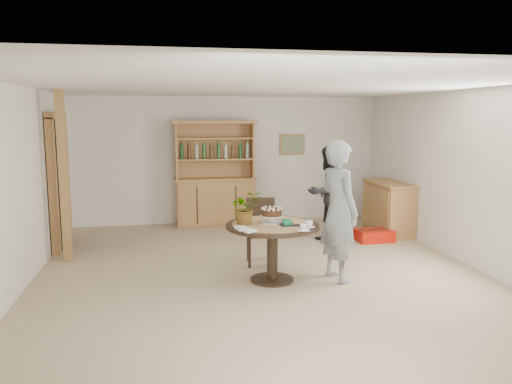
% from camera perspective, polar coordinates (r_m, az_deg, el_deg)
% --- Properties ---
extents(ground, '(7.00, 7.00, 0.00)m').
position_cam_1_polar(ground, '(6.82, 0.71, -9.47)').
color(ground, tan).
rests_on(ground, ground).
extents(room_shell, '(6.04, 7.04, 2.52)m').
position_cam_1_polar(room_shell, '(6.50, 0.75, 5.30)').
color(room_shell, white).
rests_on(room_shell, ground).
extents(doorway, '(0.13, 1.10, 2.18)m').
position_cam_1_polar(doorway, '(8.58, -21.64, 1.27)').
color(doorway, black).
rests_on(doorway, ground).
extents(pine_post, '(0.12, 0.12, 2.50)m').
position_cam_1_polar(pine_post, '(7.74, -21.13, 1.62)').
color(pine_post, '#AB8448').
rests_on(pine_post, ground).
extents(hutch, '(1.62, 0.54, 2.04)m').
position_cam_1_polar(hutch, '(9.75, -4.69, 0.21)').
color(hutch, '#B1824B').
rests_on(hutch, ground).
extents(sideboard, '(0.54, 1.26, 0.94)m').
position_cam_1_polar(sideboard, '(9.41, 14.89, -1.71)').
color(sideboard, '#B1824B').
rests_on(sideboard, ground).
extents(dining_table, '(1.20, 1.20, 0.76)m').
position_cam_1_polar(dining_table, '(6.43, 1.89, -4.98)').
color(dining_table, black).
rests_on(dining_table, ground).
extents(dining_chair, '(0.47, 0.47, 0.95)m').
position_cam_1_polar(dining_chair, '(7.24, 0.56, -3.98)').
color(dining_chair, black).
rests_on(dining_chair, ground).
extents(birthday_cake, '(0.30, 0.30, 0.20)m').
position_cam_1_polar(birthday_cake, '(6.42, 1.81, -2.46)').
color(birthday_cake, white).
rests_on(birthday_cake, dining_table).
extents(flower_vase, '(0.47, 0.44, 0.42)m').
position_cam_1_polar(flower_vase, '(6.34, -1.28, -1.80)').
color(flower_vase, '#3F7233').
rests_on(flower_vase, dining_table).
extents(gift_tray, '(0.30, 0.20, 0.08)m').
position_cam_1_polar(gift_tray, '(6.33, 4.04, -3.55)').
color(gift_tray, black).
rests_on(gift_tray, dining_table).
extents(coffee_cup_a, '(0.15, 0.15, 0.09)m').
position_cam_1_polar(coffee_cup_a, '(6.22, 6.06, -3.66)').
color(coffee_cup_a, white).
rests_on(coffee_cup_a, dining_table).
extents(coffee_cup_b, '(0.15, 0.15, 0.08)m').
position_cam_1_polar(coffee_cup_b, '(6.03, 5.42, -4.09)').
color(coffee_cup_b, white).
rests_on(coffee_cup_b, dining_table).
extents(napkins, '(0.24, 0.33, 0.03)m').
position_cam_1_polar(napkins, '(6.02, -1.29, -4.26)').
color(napkins, white).
rests_on(napkins, dining_table).
extents(teen_boy, '(0.60, 0.76, 1.83)m').
position_cam_1_polar(teen_boy, '(6.51, 9.43, -2.15)').
color(teen_boy, gray).
rests_on(teen_boy, ground).
extents(adult_person, '(0.96, 0.85, 1.62)m').
position_cam_1_polar(adult_person, '(8.68, 8.21, -0.09)').
color(adult_person, black).
rests_on(adult_person, ground).
extents(red_suitcase, '(0.61, 0.42, 0.21)m').
position_cam_1_polar(red_suitcase, '(8.79, 13.36, -4.86)').
color(red_suitcase, red).
rests_on(red_suitcase, ground).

